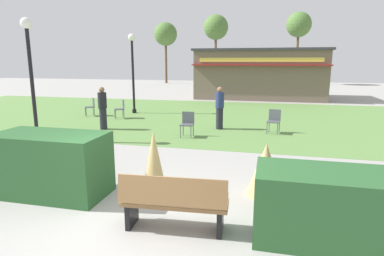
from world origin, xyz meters
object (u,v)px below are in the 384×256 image
(park_bench, at_px, (174,203))
(tree_left_bg, at_px, (216,28))
(lamppost_far, at_px, (133,64))
(lamppost_mid, at_px, (30,65))
(person_standing, at_px, (103,108))
(trash_bin, at_px, (301,205))
(cafe_chair_center, at_px, (121,107))
(tree_right_bg, at_px, (166,35))
(cafe_chair_north, at_px, (188,122))
(cafe_chair_east, at_px, (91,105))
(tree_center_bg, at_px, (299,25))
(food_kiosk, at_px, (260,74))
(cafe_chair_west, at_px, (274,119))
(parked_car_center_slot, at_px, (279,82))
(parked_car_west_slot, at_px, (228,81))
(person_strolling, at_px, (220,108))

(park_bench, relative_size, tree_left_bg, 0.22)
(park_bench, bearing_deg, lamppost_far, 116.38)
(lamppost_mid, height_order, tree_left_bg, tree_left_bg)
(park_bench, distance_m, person_standing, 8.52)
(trash_bin, xyz_separation_m, cafe_chair_center, (-7.38, 8.83, 0.12))
(cafe_chair_center, relative_size, person_standing, 0.53)
(person_standing, relative_size, tree_right_bg, 0.23)
(lamppost_mid, height_order, cafe_chair_north, lamppost_mid)
(cafe_chair_east, xyz_separation_m, tree_left_bg, (2.31, 23.51, 5.87))
(park_bench, bearing_deg, tree_right_bg, 108.15)
(tree_center_bg, bearing_deg, person_standing, -108.13)
(lamppost_far, height_order, cafe_chair_center, lamppost_far)
(lamppost_mid, relative_size, tree_center_bg, 0.49)
(food_kiosk, relative_size, cafe_chair_west, 10.43)
(lamppost_far, relative_size, cafe_chair_east, 4.52)
(person_standing, xyz_separation_m, parked_car_center_slot, (7.34, 22.49, -0.22))
(tree_right_bg, distance_m, tree_center_bg, 15.58)
(park_bench, relative_size, lamppost_far, 0.43)
(trash_bin, height_order, cafe_chair_north, cafe_chair_north)
(park_bench, bearing_deg, food_kiosk, 88.14)
(park_bench, distance_m, tree_center_bg, 36.05)
(cafe_chair_east, relative_size, parked_car_west_slot, 0.21)
(cafe_chair_north, height_order, person_strolling, person_strolling)
(park_bench, bearing_deg, person_standing, 125.91)
(parked_car_center_slot, bearing_deg, person_strolling, -97.59)
(cafe_chair_north, height_order, person_standing, person_standing)
(trash_bin, relative_size, person_strolling, 0.48)
(lamppost_mid, height_order, tree_right_bg, tree_right_bg)
(cafe_chair_east, height_order, cafe_chair_north, same)
(cafe_chair_north, relative_size, tree_left_bg, 0.11)
(trash_bin, xyz_separation_m, tree_center_bg, (2.33, 34.70, 6.26))
(trash_bin, bearing_deg, cafe_chair_north, 119.83)
(cafe_chair_center, relative_size, cafe_chair_north, 1.00)
(lamppost_far, bearing_deg, lamppost_mid, -96.43)
(lamppost_far, distance_m, person_standing, 4.49)
(cafe_chair_north, relative_size, parked_car_center_slot, 0.20)
(park_bench, bearing_deg, parked_car_center_slot, 85.43)
(person_strolling, bearing_deg, food_kiosk, -44.29)
(lamppost_far, height_order, food_kiosk, lamppost_far)
(park_bench, relative_size, trash_bin, 2.12)
(cafe_chair_east, distance_m, cafe_chair_center, 1.78)
(cafe_chair_east, bearing_deg, person_strolling, -14.12)
(lamppost_mid, xyz_separation_m, cafe_chair_west, (7.80, 3.19, -2.01))
(cafe_chair_west, relative_size, person_strolling, 0.53)
(park_bench, xyz_separation_m, cafe_chair_west, (1.61, 7.76, 0.05))
(cafe_chair_center, xyz_separation_m, tree_right_bg, (-5.82, 24.90, 5.33))
(parked_car_center_slot, bearing_deg, lamppost_mid, -109.00)
(cafe_chair_east, height_order, person_strolling, person_strolling)
(cafe_chair_east, distance_m, parked_car_west_slot, 20.15)
(cafe_chair_west, bearing_deg, park_bench, -101.69)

